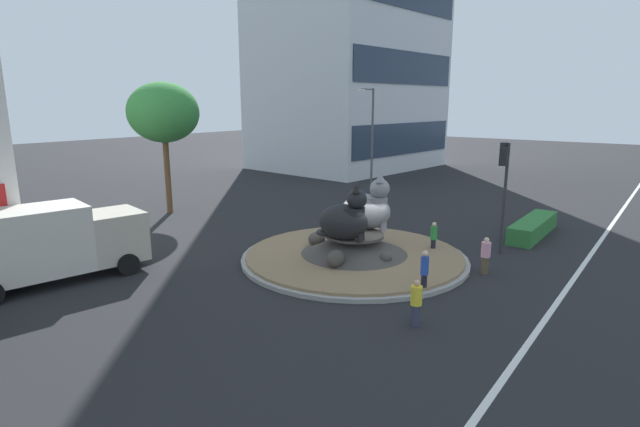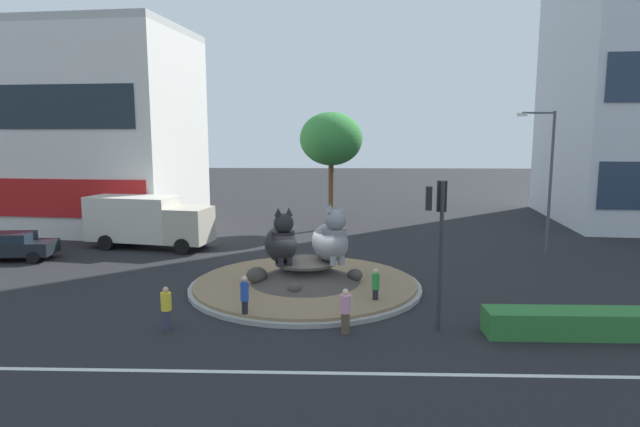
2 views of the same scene
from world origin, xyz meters
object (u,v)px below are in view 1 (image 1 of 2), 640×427
at_px(broadleaf_tree_behind_island, 163,113).
at_px(pedestrian_green_shirt, 434,237).
at_px(pedestrian_blue_shirt, 424,271).
at_px(traffic_light_mast, 504,174).
at_px(pedestrian_yellow_shirt, 416,302).
at_px(cat_statue_black, 346,219).
at_px(office_tower, 349,2).
at_px(pedestrian_pink_shirt, 486,255).
at_px(streetlight_arm, 371,136).
at_px(cat_statue_grey, 369,209).
at_px(delivery_box_truck, 41,243).

relative_size(broadleaf_tree_behind_island, pedestrian_green_shirt, 5.31).
bearing_deg(pedestrian_blue_shirt, traffic_light_mast, -62.77).
xyz_separation_m(pedestrian_yellow_shirt, pedestrian_blue_shirt, (2.57, 0.93, 0.11)).
distance_m(cat_statue_black, office_tower, 37.13).
xyz_separation_m(broadleaf_tree_behind_island, pedestrian_yellow_shirt, (-5.48, -20.11, -5.53)).
bearing_deg(pedestrian_pink_shirt, pedestrian_green_shirt, 14.42).
bearing_deg(pedestrian_blue_shirt, pedestrian_pink_shirt, -73.91).
bearing_deg(streetlight_arm, pedestrian_yellow_shirt, 29.55).
height_order(streetlight_arm, pedestrian_green_shirt, streetlight_arm).
bearing_deg(pedestrian_green_shirt, cat_statue_grey, 120.40).
bearing_deg(broadleaf_tree_behind_island, pedestrian_pink_shirt, -87.95).
bearing_deg(traffic_light_mast, office_tower, -38.69).
xyz_separation_m(cat_statue_grey, pedestrian_yellow_shirt, (-5.65, -5.26, -1.36)).
bearing_deg(delivery_box_truck, traffic_light_mast, -30.34).
distance_m(traffic_light_mast, office_tower, 35.12).
distance_m(cat_statue_black, broadleaf_tree_behind_island, 15.75).
relative_size(traffic_light_mast, pedestrian_pink_shirt, 3.31).
xyz_separation_m(cat_statue_grey, traffic_light_mast, (3.71, -4.89, 1.63)).
relative_size(pedestrian_blue_shirt, delivery_box_truck, 0.22).
bearing_deg(pedestrian_green_shirt, pedestrian_blue_shirt, -164.46).
bearing_deg(cat_statue_grey, broadleaf_tree_behind_island, 157.18).
distance_m(pedestrian_pink_shirt, pedestrian_yellow_shirt, 6.20).
bearing_deg(pedestrian_green_shirt, pedestrian_yellow_shirt, -164.68).
bearing_deg(cat_statue_grey, cat_statue_black, -108.27).
distance_m(pedestrian_pink_shirt, delivery_box_truck, 17.74).
bearing_deg(cat_statue_grey, pedestrian_blue_shirt, -58.94).
xyz_separation_m(cat_statue_black, cat_statue_grey, (2.15, 0.20, 0.06)).
bearing_deg(traffic_light_mast, streetlight_arm, -29.39).
relative_size(traffic_light_mast, streetlight_arm, 0.65).
xyz_separation_m(broadleaf_tree_behind_island, delivery_box_truck, (-10.82, -6.77, -4.68)).
height_order(pedestrian_pink_shirt, delivery_box_truck, delivery_box_truck).
bearing_deg(pedestrian_yellow_shirt, traffic_light_mast, -156.11).
height_order(cat_statue_black, pedestrian_green_shirt, cat_statue_black).
distance_m(traffic_light_mast, pedestrian_green_shirt, 4.28).
bearing_deg(cat_statue_black, traffic_light_mast, 31.42).
relative_size(cat_statue_black, pedestrian_green_shirt, 1.78).
height_order(traffic_light_mast, pedestrian_green_shirt, traffic_light_mast).
xyz_separation_m(pedestrian_pink_shirt, delivery_box_truck, (-11.54, 13.44, 0.84)).
relative_size(pedestrian_green_shirt, delivery_box_truck, 0.20).
xyz_separation_m(pedestrian_yellow_shirt, pedestrian_green_shirt, (7.43, 2.76, 0.01)).
bearing_deg(delivery_box_truck, streetlight_arm, 8.71).
relative_size(traffic_light_mast, pedestrian_blue_shirt, 3.06).
relative_size(cat_statue_black, pedestrian_yellow_shirt, 1.77).
distance_m(cat_statue_black, streetlight_arm, 16.03).
xyz_separation_m(traffic_light_mast, broadleaf_tree_behind_island, (-3.88, 19.74, 2.53)).
bearing_deg(delivery_box_truck, cat_statue_grey, -25.23).
distance_m(office_tower, broadleaf_tree_behind_island, 28.64).
height_order(cat_statue_black, broadleaf_tree_behind_island, broadleaf_tree_behind_island).
bearing_deg(pedestrian_pink_shirt, traffic_light_mast, -43.97).
bearing_deg(pedestrian_blue_shirt, broadleaf_tree_behind_island, 23.43).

